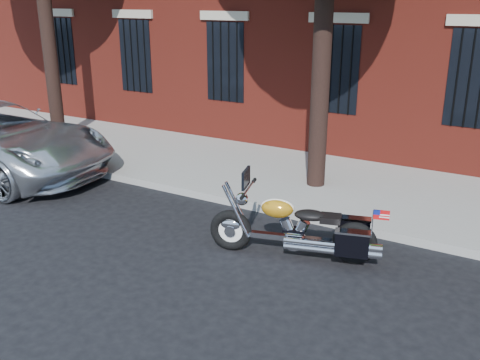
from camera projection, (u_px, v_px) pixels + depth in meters
The scene contains 4 objects.
ground at pixel (219, 237), 8.87m from camera, with size 120.00×120.00×0.00m, color black.
curb at pixel (259, 207), 9.97m from camera, with size 40.00×0.16×0.15m, color gray.
sidewalk at pixel (300, 179), 11.51m from camera, with size 40.00×3.60×0.15m, color gray.
motorcycle at pixel (300, 230), 8.03m from camera, with size 2.68×1.20×1.35m.
Camera 1 is at (4.39, -6.80, 3.77)m, focal length 40.00 mm.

